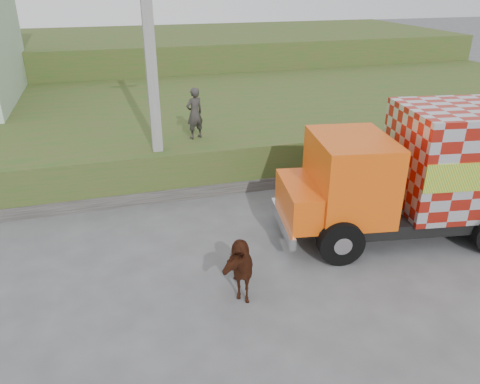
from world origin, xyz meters
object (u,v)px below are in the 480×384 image
object	(u,v)px
cargo_truck	(447,171)
cow	(235,263)
utility_pole	(151,65)
pedestrian	(195,113)

from	to	relation	value
cargo_truck	cow	bearing A→B (deg)	-161.63
utility_pole	cow	world-z (taller)	utility_pole
cargo_truck	utility_pole	bearing A→B (deg)	156.09
utility_pole	pedestrian	xyz separation A→B (m)	(1.35, 0.85, -1.74)
cargo_truck	cow	world-z (taller)	cargo_truck
cow	cargo_truck	bearing A→B (deg)	17.39
utility_pole	cargo_truck	distance (m)	8.57
cow	pedestrian	world-z (taller)	pedestrian
utility_pole	cow	size ratio (longest dim) A/B	4.97
cow	utility_pole	bearing A→B (deg)	107.63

